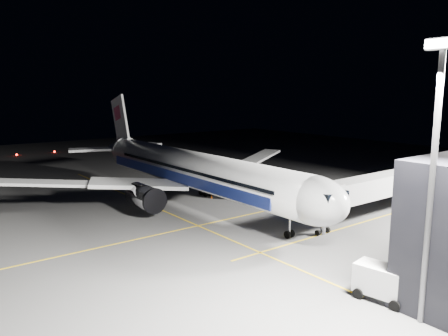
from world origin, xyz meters
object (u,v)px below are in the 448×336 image
safety_cone_b (212,197)px  safety_cone_c (233,182)px  jet_bridge (390,183)px  safety_cone_a (213,187)px  floodlight_mast_south (434,160)px  baggage_tug (287,186)px  service_truck (389,284)px  airliner (190,170)px

safety_cone_b → safety_cone_c: safety_cone_c is taller
jet_bridge → safety_cone_b: size_ratio=63.53×
jet_bridge → safety_cone_a: size_ratio=60.60×
floodlight_mast_south → baggage_tug: (-37.94, 24.37, -11.68)m
floodlight_mast_south → safety_cone_b: (-40.88, 10.01, -12.10)m
floodlight_mast_south → service_truck: bearing=164.5°
airliner → floodlight_mast_south: size_ratio=2.97×
safety_cone_b → safety_cone_c: bearing=125.5°
baggage_tug → safety_cone_b: (-2.94, -14.35, -0.42)m
service_truck → floodlight_mast_south: bearing=-25.1°
airliner → safety_cone_c: (-6.92, 14.00, -4.87)m
service_truck → safety_cone_a: (-43.26, 13.50, -1.28)m
floodlight_mast_south → safety_cone_c: (-48.00, 20.01, -12.08)m
safety_cone_b → safety_cone_c: (-7.12, 10.00, 0.02)m
floodlight_mast_south → safety_cone_b: size_ratio=38.23×
airliner → baggage_tug: (3.14, 18.35, -4.47)m
service_truck → safety_cone_b: bearing=156.7°
jet_bridge → service_truck: size_ratio=5.71×
service_truck → baggage_tug: (-34.65, 23.46, -0.87)m
baggage_tug → airliner: bearing=-115.6°
floodlight_mast_south → service_truck: 11.33m
airliner → safety_cone_c: size_ratio=104.35×
baggage_tug → safety_cone_b: baggage_tug is taller
safety_cone_a → service_truck: bearing=-17.3°
safety_cone_a → safety_cone_b: bearing=-37.8°
baggage_tug → safety_cone_c: baggage_tug is taller
floodlight_mast_south → baggage_tug: bearing=147.3°
service_truck → safety_cone_b: (-37.59, 9.10, -1.30)m
service_truck → safety_cone_b: size_ratio=11.12×
service_truck → safety_cone_c: 48.64m
safety_cone_b → service_truck: bearing=-13.6°
floodlight_mast_south → safety_cone_a: 50.20m
safety_cone_c → safety_cone_a: bearing=-75.5°
baggage_tug → safety_cone_a: (-8.61, -9.96, -0.41)m
service_truck → safety_cone_a: size_ratio=10.61×
jet_bridge → airliner: bearing=-142.0°
airliner → safety_cone_c: 16.36m
floodlight_mast_south → service_truck: floodlight_mast_south is taller
safety_cone_b → safety_cone_a: bearing=142.2°
airliner → service_truck: (37.79, -5.10, -3.60)m
jet_bridge → safety_cone_c: 30.58m
floodlight_mast_south → safety_cone_c: size_ratio=35.13×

